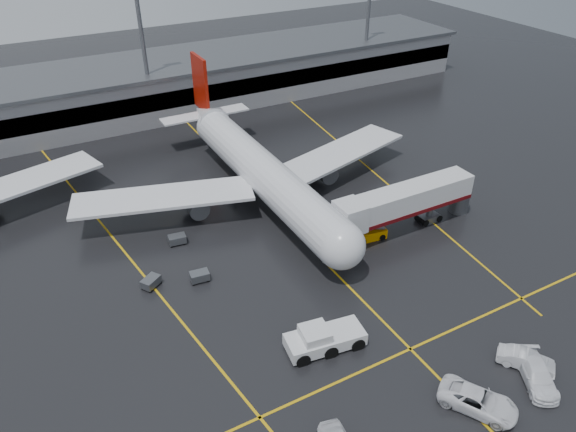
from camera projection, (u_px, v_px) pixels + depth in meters
ground at (294, 232)px, 66.01m from camera, size 220.00×220.00×0.00m
apron_line_centre at (294, 231)px, 66.01m from camera, size 0.25×90.00×0.02m
apron_line_stop at (410, 349)px, 49.74m from camera, size 60.00×0.25×0.02m
apron_line_left at (111, 235)px, 65.34m from camera, size 9.99×69.35×0.02m
apron_line_right at (367, 166)px, 80.66m from camera, size 7.57×69.64×0.02m
terminal at (168, 84)px, 99.12m from camera, size 122.00×19.00×8.60m
light_mast_mid at (142, 38)px, 87.25m from camera, size 3.00×1.20×25.45m
light_mast_right at (369, 10)px, 105.39m from camera, size 3.00×1.20×25.45m
main_airliner at (259, 169)px, 70.91m from camera, size 48.80×45.60×14.10m
jet_bridge at (406, 202)px, 64.24m from camera, size 19.90×3.40×6.05m
pushback_tractor at (323, 339)px, 49.39m from camera, size 7.65×4.06×2.61m
belt_loader at (370, 234)px, 64.44m from camera, size 4.10×2.25×2.49m
service_van_a at (478, 401)px, 43.83m from camera, size 5.78×6.95×1.77m
service_van_b at (537, 375)px, 46.11m from camera, size 4.88×6.11×1.66m
service_van_c at (526, 360)px, 47.59m from camera, size 4.33×4.92×1.61m
baggage_cart_a at (200, 276)px, 57.75m from camera, size 2.13×1.52×1.12m
baggage_cart_b at (151, 282)px, 56.93m from camera, size 2.38×2.20×1.12m
baggage_cart_c at (177, 239)px, 63.55m from camera, size 2.15×1.55×1.12m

